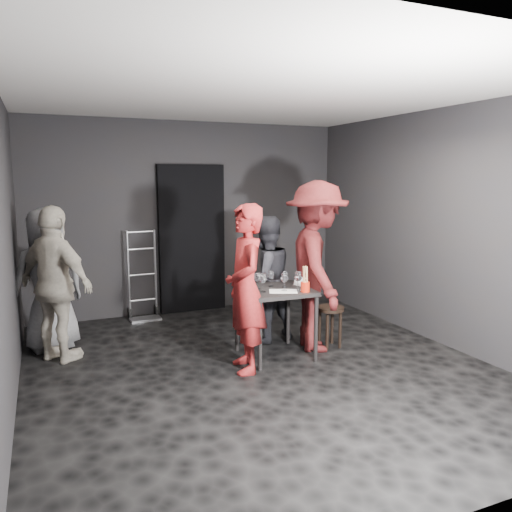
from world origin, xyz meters
name	(u,v)px	position (x,y,z in m)	size (l,w,h in m)	color
floor	(261,368)	(0.00, 0.00, 0.00)	(4.50, 5.00, 0.02)	black
ceiling	(261,93)	(0.00, 0.00, 2.70)	(4.50, 5.00, 0.02)	silver
wall_back	(190,218)	(0.00, 2.50, 1.35)	(4.50, 0.04, 2.70)	black
wall_front	(455,289)	(0.00, -2.50, 1.35)	(4.50, 0.04, 2.70)	black
wall_left	(3,250)	(-2.25, 0.00, 1.35)	(0.04, 5.00, 2.70)	black
wall_right	(439,228)	(2.25, 0.00, 1.35)	(0.04, 5.00, 2.70)	black
doorway	(192,239)	(0.00, 2.44, 1.05)	(0.95, 0.10, 2.10)	black
wallbox_upper	(247,209)	(0.85, 2.45, 1.45)	(0.12, 0.06, 0.12)	#B7B7B2
wallbox_lower	(259,212)	(1.05, 2.45, 1.40)	(0.10, 0.06, 0.14)	#B7B7B2
hand_truck	(144,303)	(-0.74, 2.29, 0.22)	(0.41, 0.34, 1.22)	#B2B2B7
tasting_table	(275,297)	(0.29, 0.27, 0.65)	(0.72, 0.72, 0.75)	black
stool	(330,316)	(0.99, 0.29, 0.36)	(0.31, 0.31, 0.47)	black
server_red	(245,279)	(-0.15, 0.04, 0.93)	(0.68, 0.45, 1.87)	maroon
woman_black	(265,280)	(0.41, 0.81, 0.73)	(0.71, 0.39, 1.46)	#27272C
man_maroon	(317,244)	(0.82, 0.32, 1.19)	(1.54, 0.71, 2.38)	#4C1314
bystander_cream	(56,277)	(-1.86, 1.05, 0.90)	(1.06, 0.50, 1.80)	#BBB19E
bystander_grey	(48,275)	(-1.93, 1.48, 0.85)	(0.84, 0.46, 1.71)	slate
tasting_mat	(283,291)	(0.31, 0.12, 0.75)	(0.29, 0.19, 0.00)	white
wine_glass_a	(263,282)	(0.10, 0.18, 0.86)	(0.08, 0.08, 0.21)	white
wine_glass_b	(258,281)	(0.11, 0.32, 0.84)	(0.07, 0.07, 0.19)	white
wine_glass_c	(271,278)	(0.29, 0.38, 0.84)	(0.07, 0.07, 0.19)	white
wine_glass_d	(284,281)	(0.33, 0.14, 0.85)	(0.08, 0.08, 0.20)	white
wine_glass_e	(298,280)	(0.47, 0.09, 0.86)	(0.08, 0.08, 0.22)	white
wine_glass_f	(285,279)	(0.41, 0.28, 0.84)	(0.07, 0.07, 0.19)	white
wine_bottle	(246,279)	(-0.02, 0.34, 0.87)	(0.07, 0.07, 0.30)	black
breadstick_cup	(305,279)	(0.51, 0.01, 0.88)	(0.09, 0.09, 0.29)	red
reserved_card	(299,281)	(0.58, 0.28, 0.80)	(0.08, 0.13, 0.10)	white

